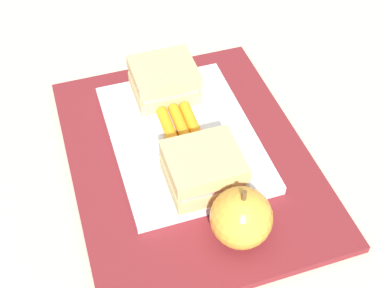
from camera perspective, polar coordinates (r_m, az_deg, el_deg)
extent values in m
plane|color=#B7AD99|center=(0.62, -0.36, -1.80)|extent=(2.40, 2.40, 0.00)
cube|color=maroon|center=(0.62, -0.36, -1.50)|extent=(0.36, 0.28, 0.01)
cube|color=white|center=(0.63, -1.06, 0.80)|extent=(0.23, 0.17, 0.01)
cube|color=tan|center=(0.67, -3.07, 6.29)|extent=(0.07, 0.08, 0.02)
cube|color=pink|center=(0.66, -3.11, 7.13)|extent=(0.07, 0.07, 0.01)
cube|color=tan|center=(0.65, -3.16, 8.00)|extent=(0.07, 0.08, 0.02)
cube|color=tan|center=(0.57, 1.27, -3.62)|extent=(0.07, 0.08, 0.02)
cube|color=pink|center=(0.56, 1.29, -2.78)|extent=(0.07, 0.07, 0.01)
cube|color=tan|center=(0.55, 1.31, -1.91)|extent=(0.07, 0.08, 0.02)
cylinder|color=orange|center=(0.62, -2.48, 1.37)|extent=(0.08, 0.01, 0.02)
cylinder|color=orange|center=(0.62, -1.09, 1.73)|extent=(0.08, 0.01, 0.02)
cylinder|color=orange|center=(0.62, 0.16, 1.93)|extent=(0.08, 0.01, 0.02)
sphere|color=gold|center=(0.52, 5.51, -8.16)|extent=(0.06, 0.06, 0.06)
cylinder|color=brown|center=(0.49, 5.81, -5.72)|extent=(0.00, 0.00, 0.01)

